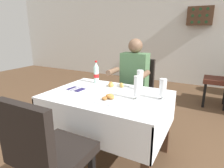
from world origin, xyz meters
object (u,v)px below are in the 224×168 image
cola_bottle_primary (96,73)px  seated_diner_far (133,80)px  chair_far_diner_seat (136,89)px  plate_near_camera (107,98)px  beer_glass_left (163,89)px  chair_near_camera_side (49,153)px  beer_glass_middle (140,80)px  beer_glass_right (137,88)px  napkin_cutlery_set (76,89)px  plate_far_diner (115,86)px  main_dining_table (108,109)px  background_chair_left (223,77)px  wall_bottle_rack (200,16)px

cola_bottle_primary → seated_diner_far: bearing=52.9°
chair_far_diner_seat → plate_near_camera: bearing=-84.9°
chair_far_diner_seat → beer_glass_left: bearing=-53.6°
chair_near_camera_side → beer_glass_middle: chair_near_camera_side is taller
beer_glass_left → beer_glass_middle: bearing=146.7°
beer_glass_right → napkin_cutlery_set: bearing=-178.6°
chair_near_camera_side → plate_near_camera: 0.70m
plate_near_camera → plate_far_diner: 0.40m
main_dining_table → chair_near_camera_side: (0.00, -0.83, -0.01)m
beer_glass_left → chair_near_camera_side: bearing=-120.2°
chair_near_camera_side → beer_glass_left: 1.10m
chair_far_diner_seat → seated_diner_far: 0.19m
beer_glass_middle → chair_near_camera_side: bearing=-102.3°
main_dining_table → background_chair_left: size_ratio=1.26×
chair_far_diner_seat → napkin_cutlery_set: 0.95m
plate_far_diner → beer_glass_left: beer_glass_left is taller
cola_bottle_primary → wall_bottle_rack: (0.87, 3.16, 0.83)m
beer_glass_left → beer_glass_middle: beer_glass_middle is taller
plate_near_camera → napkin_cutlery_set: (-0.47, 0.13, -0.01)m
napkin_cutlery_set → wall_bottle_rack: 3.73m
seated_diner_far → plate_far_diner: (-0.02, -0.50, 0.04)m
napkin_cutlery_set → plate_near_camera: bearing=-15.3°
cola_bottle_primary → beer_glass_middle: bearing=-0.8°
seated_diner_far → beer_glass_middle: 0.51m
chair_far_diner_seat → wall_bottle_rack: wall_bottle_rack is taller
plate_near_camera → beer_glass_middle: beer_glass_middle is taller
plate_near_camera → beer_glass_left: size_ratio=1.16×
beer_glass_right → cola_bottle_primary: 0.72m
chair_near_camera_side → beer_glass_middle: (0.24, 1.11, 0.29)m
main_dining_table → plate_near_camera: bearing=-61.3°
beer_glass_left → napkin_cutlery_set: size_ratio=1.05×
seated_diner_far → beer_glass_left: bearing=-48.8°
cola_bottle_primary → plate_near_camera: bearing=-48.0°
seated_diner_far → plate_near_camera: size_ratio=5.39×
seated_diner_far → napkin_cutlery_set: seated_diner_far is taller
main_dining_table → plate_near_camera: (0.09, -0.16, 0.18)m
main_dining_table → plate_far_diner: size_ratio=4.88×
seated_diner_far → plate_far_diner: size_ratio=5.02×
chair_far_diner_seat → background_chair_left: 1.78m
chair_near_camera_side → seated_diner_far: 1.55m
background_chair_left → beer_glass_middle: bearing=-115.1°
plate_near_camera → wall_bottle_rack: size_ratio=0.42×
beer_glass_left → cola_bottle_primary: (-0.86, 0.20, 0.01)m
beer_glass_right → wall_bottle_rack: wall_bottle_rack is taller
background_chair_left → beer_glass_left: bearing=-105.9°
plate_near_camera → beer_glass_left: beer_glass_left is taller
beer_glass_left → cola_bottle_primary: size_ratio=0.72×
beer_glass_left → beer_glass_right: bearing=-152.7°
chair_near_camera_side → napkin_cutlery_set: chair_near_camera_side is taller
chair_far_diner_seat → chair_near_camera_side: 1.65m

